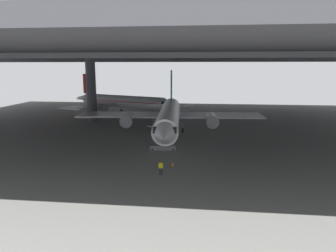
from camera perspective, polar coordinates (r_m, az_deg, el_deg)
ground_plane at (r=51.54m, az=-0.44°, el=-3.03°), size 110.00×110.00×0.00m
hangar_structure at (r=63.76m, az=1.02°, el=12.83°), size 121.00×99.00×15.21m
airplane_main at (r=56.59m, az=0.20°, el=1.77°), size 35.19×36.39×11.40m
boarding_stairs at (r=47.29m, az=-1.00°, el=-3.39°), size 4.27×1.77×4.64m
crew_worker_near_nose at (r=36.30m, az=-1.32°, el=-7.42°), size 0.52×0.34×1.71m
crew_worker_by_stairs at (r=49.26m, az=0.09°, el=-2.62°), size 0.49×0.37×1.57m
airplane_distant at (r=82.84m, az=-8.45°, el=4.38°), size 30.57×30.49×10.18m
traffic_cone_orange at (r=39.49m, az=0.77°, el=-6.94°), size 0.36×0.36×0.60m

